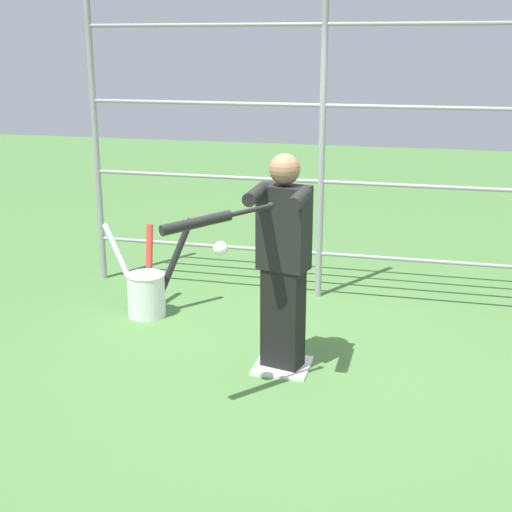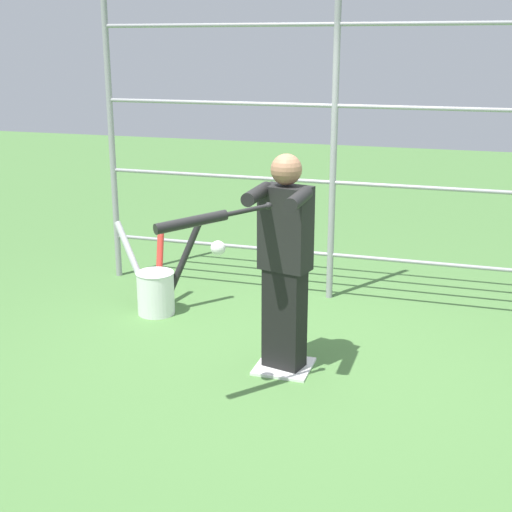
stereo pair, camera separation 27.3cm
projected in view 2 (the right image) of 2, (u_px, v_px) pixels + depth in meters
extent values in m
plane|color=#4C7A3D|center=(284.00, 368.00, 5.26)|extent=(24.00, 24.00, 0.00)
cube|color=white|center=(284.00, 366.00, 5.26)|extent=(0.40, 0.40, 0.02)
cylinder|color=#939399|center=(334.00, 145.00, 6.31)|extent=(0.06, 0.06, 2.87)
cylinder|color=#939399|center=(111.00, 135.00, 6.95)|extent=(0.06, 0.06, 2.87)
cylinder|color=#939399|center=(330.00, 255.00, 6.60)|extent=(4.41, 0.04, 0.04)
cylinder|color=#939399|center=(333.00, 182.00, 6.41)|extent=(4.41, 0.04, 0.04)
cylinder|color=#939399|center=(335.00, 106.00, 6.21)|extent=(4.41, 0.04, 0.04)
cylinder|color=#939399|center=(338.00, 24.00, 6.02)|extent=(4.41, 0.04, 0.04)
cube|color=black|center=(285.00, 319.00, 5.15)|extent=(0.32, 0.24, 0.76)
cube|color=black|center=(286.00, 228.00, 4.95)|extent=(0.39, 0.28, 0.60)
sphere|color=#9E7051|center=(286.00, 169.00, 4.84)|extent=(0.22, 0.22, 0.22)
cylinder|color=black|center=(299.00, 199.00, 4.61)|extent=(0.09, 0.42, 0.09)
cylinder|color=black|center=(257.00, 194.00, 4.76)|extent=(0.09, 0.42, 0.09)
sphere|color=black|center=(268.00, 206.00, 4.50)|extent=(0.05, 0.05, 0.05)
cylinder|color=black|center=(247.00, 210.00, 4.42)|extent=(0.22, 0.26, 0.05)
cylinder|color=black|center=(191.00, 222.00, 4.22)|extent=(0.35, 0.41, 0.09)
sphere|color=white|center=(218.00, 248.00, 4.52)|extent=(0.10, 0.10, 0.10)
cylinder|color=white|center=(156.00, 293.00, 6.27)|extent=(0.33, 0.33, 0.38)
torus|color=white|center=(155.00, 273.00, 6.21)|extent=(0.34, 0.34, 0.01)
cylinder|color=#B2B2B7|center=(134.00, 264.00, 6.43)|extent=(0.51, 0.32, 0.72)
cylinder|color=black|center=(182.00, 263.00, 6.30)|extent=(0.35, 0.34, 0.81)
cylinder|color=red|center=(160.00, 265.00, 6.41)|extent=(0.14, 0.35, 0.72)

